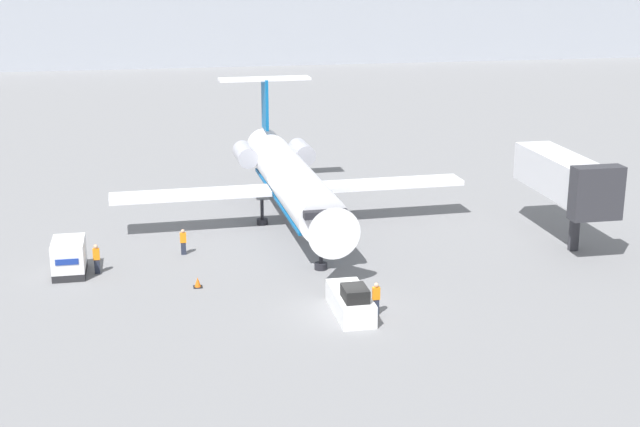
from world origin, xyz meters
TOP-DOWN VIEW (x-y plane):
  - ground_plane at (0.00, 0.00)m, footprint 600.00×600.00m
  - terminal_building at (0.00, 120.00)m, footprint 180.00×16.80m
  - airplane_main at (-0.33, 17.00)m, footprint 25.36×25.39m
  - pushback_tug at (0.10, 0.18)m, footprint 1.81×4.72m
  - luggage_cart at (-15.23, 9.53)m, footprint 1.91×3.01m
  - worker_near_tug at (1.43, -0.13)m, footprint 0.40×0.25m
  - worker_by_wing at (-8.27, 11.99)m, footprint 0.40×0.24m
  - worker_on_apron at (-13.61, 9.39)m, footprint 0.40×0.26m
  - traffic_cone_left at (-7.76, 5.84)m, footprint 0.53×0.53m
  - jet_bridge at (16.95, 9.78)m, footprint 3.20×10.31m

SIDE VIEW (x-z plane):
  - ground_plane at x=0.00m, z-range 0.00..0.00m
  - traffic_cone_left at x=-7.76m, z-range -0.02..0.60m
  - pushback_tug at x=0.10m, z-range -0.24..1.67m
  - worker_by_wing at x=-8.27m, z-range 0.04..1.74m
  - worker_near_tug at x=1.43m, z-range 0.05..1.86m
  - worker_on_apron at x=-13.61m, z-range 0.06..1.91m
  - luggage_cart at x=-15.23m, z-range 0.00..2.16m
  - airplane_main at x=-0.33m, z-range -1.18..7.96m
  - jet_bridge at x=16.95m, z-range 1.35..7.54m
  - terminal_building at x=0.00m, z-range 0.03..17.00m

